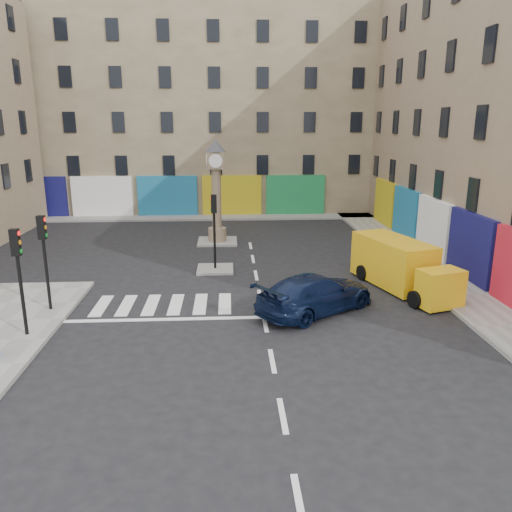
{
  "coord_description": "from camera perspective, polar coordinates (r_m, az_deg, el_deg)",
  "views": [
    {
      "loc": [
        -1.3,
        -16.12,
        7.22
      ],
      "look_at": [
        -0.21,
        3.22,
        2.0
      ],
      "focal_mm": 35.0,
      "sensor_mm": 36.0,
      "label": 1
    }
  ],
  "objects": [
    {
      "name": "traffic_light_left_far",
      "position": [
        20.51,
        -23.08,
        0.89
      ],
      "size": [
        0.28,
        0.22,
        3.7
      ],
      "color": "black",
      "rests_on": "sidewalk_left"
    },
    {
      "name": "traffic_light_left_near",
      "position": [
        18.34,
        -25.53,
        -0.95
      ],
      "size": [
        0.28,
        0.22,
        3.7
      ],
      "color": "black",
      "rests_on": "sidewalk_left"
    },
    {
      "name": "navy_sedan",
      "position": [
        19.62,
        6.84,
        -4.28
      ],
      "size": [
        5.44,
        4.74,
        1.5
      ],
      "primitive_type": "imported",
      "rotation": [
        0.0,
        0.0,
        2.2
      ],
      "color": "black",
      "rests_on": "ground"
    },
    {
      "name": "island_near",
      "position": [
        25.17,
        -4.68,
        -1.5
      ],
      "size": [
        1.8,
        1.8,
        0.12
      ],
      "primitive_type": "cube",
      "color": "gray",
      "rests_on": "ground"
    },
    {
      "name": "traffic_light_island",
      "position": [
        24.57,
        -4.8,
        4.17
      ],
      "size": [
        0.28,
        0.22,
        3.7
      ],
      "color": "black",
      "rests_on": "island_near"
    },
    {
      "name": "island_far",
      "position": [
        30.97,
        -4.43,
        1.67
      ],
      "size": [
        2.4,
        2.4,
        0.12
      ],
      "primitive_type": "cube",
      "color": "gray",
      "rests_on": "ground"
    },
    {
      "name": "sidewalk_far",
      "position": [
        39.07,
        -7.15,
        4.43
      ],
      "size": [
        32.0,
        2.4,
        0.15
      ],
      "primitive_type": "cube",
      "color": "gray",
      "rests_on": "ground"
    },
    {
      "name": "yellow_van",
      "position": [
        23.0,
        16.19,
        -1.06
      ],
      "size": [
        3.37,
        6.14,
        2.14
      ],
      "rotation": [
        0.0,
        0.0,
        0.29
      ],
      "color": "#EBB013",
      "rests_on": "ground"
    },
    {
      "name": "clock_pillar",
      "position": [
        30.35,
        -4.56,
        8.09
      ],
      "size": [
        1.2,
        1.2,
        6.1
      ],
      "color": "#89725A",
      "rests_on": "island_far"
    },
    {
      "name": "building_far",
      "position": [
        44.22,
        -7.01,
        16.63
      ],
      "size": [
        32.0,
        10.0,
        17.0
      ],
      "primitive_type": "cube",
      "color": "gray",
      "rests_on": "ground"
    },
    {
      "name": "ground",
      "position": [
        17.71,
        1.29,
        -8.98
      ],
      "size": [
        120.0,
        120.0,
        0.0
      ],
      "primitive_type": "plane",
      "color": "black",
      "rests_on": "ground"
    },
    {
      "name": "sidewalk_right",
      "position": [
        28.87,
        17.16,
        0.06
      ],
      "size": [
        2.6,
        30.0,
        0.15
      ],
      "primitive_type": "cube",
      "color": "gray",
      "rests_on": "ground"
    }
  ]
}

